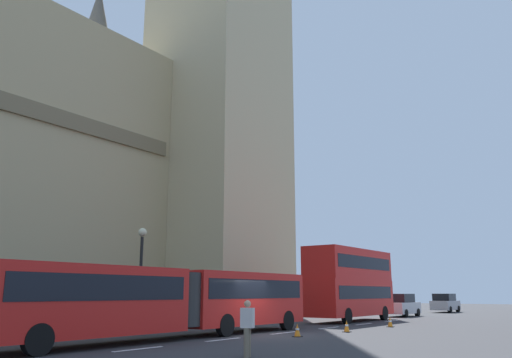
{
  "coord_description": "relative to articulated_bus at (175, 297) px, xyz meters",
  "views": [
    {
      "loc": [
        -20.1,
        -14.36,
        1.91
      ],
      "look_at": [
        4.4,
        3.68,
        8.7
      ],
      "focal_mm": 35.94,
      "sensor_mm": 36.0,
      "label": 1
    }
  ],
  "objects": [
    {
      "name": "pedestrian_near_cones",
      "position": [
        -3.25,
        -6.43,
        -0.83
      ],
      "size": [
        0.36,
        0.46,
        1.69
      ],
      "color": "#726651",
      "rests_on": "ground_plane"
    },
    {
      "name": "street_lamp",
      "position": [
        1.92,
        4.51,
        1.31
      ],
      "size": [
        0.44,
        0.44,
        5.27
      ],
      "color": "black",
      "rests_on": "ground_plane"
    },
    {
      "name": "ground_plane",
      "position": [
        3.83,
        -1.99,
        -1.75
      ],
      "size": [
        160.0,
        160.0,
        0.0
      ],
      "primitive_type": "plane",
      "color": "#333335"
    },
    {
      "name": "traffic_cone_east",
      "position": [
        12.9,
        -4.47,
        -1.46
      ],
      "size": [
        0.36,
        0.36,
        0.58
      ],
      "color": "black",
      "rests_on": "ground_plane"
    },
    {
      "name": "double_decker_bus",
      "position": [
        17.06,
        0.0,
        0.96
      ],
      "size": [
        9.19,
        2.54,
        4.9
      ],
      "color": "red",
      "rests_on": "ground_plane"
    },
    {
      "name": "articulated_bus",
      "position": [
        0.0,
        0.0,
        0.0
      ],
      "size": [
        17.21,
        2.54,
        2.9
      ],
      "color": "red",
      "rests_on": "ground_plane"
    },
    {
      "name": "traffic_cone_west",
      "position": [
        3.94,
        -3.76,
        -1.46
      ],
      "size": [
        0.36,
        0.36,
        0.58
      ],
      "color": "black",
      "rests_on": "ground_plane"
    },
    {
      "name": "lane_centre_marking",
      "position": [
        3.22,
        -1.99,
        -1.74
      ],
      "size": [
        34.4,
        0.16,
        0.01
      ],
      "color": "silver",
      "rests_on": "ground_plane"
    },
    {
      "name": "traffic_cone_middle",
      "position": [
        7.8,
        -4.25,
        -1.46
      ],
      "size": [
        0.36,
        0.36,
        0.58
      ],
      "color": "black",
      "rests_on": "ground_plane"
    },
    {
      "name": "sedan_trailing",
      "position": [
        38.15,
        -0.15,
        -0.83
      ],
      "size": [
        4.4,
        1.86,
        1.85
      ],
      "color": "gray",
      "rests_on": "ground_plane"
    },
    {
      "name": "sedan_lead",
      "position": [
        26.35,
        -0.05,
        -0.83
      ],
      "size": [
        4.4,
        1.86,
        1.85
      ],
      "color": "#B7B7BC",
      "rests_on": "ground_plane"
    }
  ]
}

